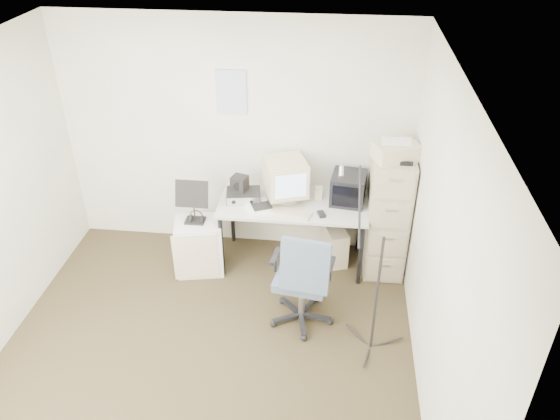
# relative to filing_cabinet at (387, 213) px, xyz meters

# --- Properties ---
(floor) EXTENTS (3.60, 3.60, 0.01)m
(floor) POSITION_rel_filing_cabinet_xyz_m (-1.58, -1.48, -0.66)
(floor) COLOR #39311C
(floor) RESTS_ON ground
(ceiling) EXTENTS (3.60, 3.60, 0.01)m
(ceiling) POSITION_rel_filing_cabinet_xyz_m (-1.58, -1.48, 1.85)
(ceiling) COLOR white
(ceiling) RESTS_ON ground
(wall_back) EXTENTS (3.60, 0.02, 2.50)m
(wall_back) POSITION_rel_filing_cabinet_xyz_m (-1.58, 0.32, 0.60)
(wall_back) COLOR white
(wall_back) RESTS_ON ground
(wall_right) EXTENTS (0.02, 3.60, 2.50)m
(wall_right) POSITION_rel_filing_cabinet_xyz_m (0.22, -1.48, 0.60)
(wall_right) COLOR white
(wall_right) RESTS_ON ground
(wall_calendar) EXTENTS (0.30, 0.02, 0.44)m
(wall_calendar) POSITION_rel_filing_cabinet_xyz_m (-1.60, 0.31, 1.10)
(wall_calendar) COLOR white
(wall_calendar) RESTS_ON wall_back
(filing_cabinet) EXTENTS (0.40, 0.60, 1.30)m
(filing_cabinet) POSITION_rel_filing_cabinet_xyz_m (0.00, 0.00, 0.00)
(filing_cabinet) COLOR beige
(filing_cabinet) RESTS_ON floor
(printer) EXTENTS (0.47, 0.40, 0.15)m
(printer) POSITION_rel_filing_cabinet_xyz_m (0.00, -0.07, 0.73)
(printer) COLOR beige
(printer) RESTS_ON filing_cabinet
(desk) EXTENTS (1.50, 0.70, 0.73)m
(desk) POSITION_rel_filing_cabinet_xyz_m (-0.95, -0.03, -0.29)
(desk) COLOR beige
(desk) RESTS_ON floor
(crt_monitor) EXTENTS (0.51, 0.52, 0.43)m
(crt_monitor) POSITION_rel_filing_cabinet_xyz_m (-1.04, 0.04, 0.30)
(crt_monitor) COLOR beige
(crt_monitor) RESTS_ON desk
(crt_tv) EXTENTS (0.37, 0.39, 0.30)m
(crt_tv) POSITION_rel_filing_cabinet_xyz_m (-0.41, 0.07, 0.23)
(crt_tv) COLOR black
(crt_tv) RESTS_ON desk
(desk_speaker) EXTENTS (0.07, 0.07, 0.13)m
(desk_speaker) POSITION_rel_filing_cabinet_xyz_m (-0.70, 0.08, 0.15)
(desk_speaker) COLOR beige
(desk_speaker) RESTS_ON desk
(keyboard) EXTENTS (0.42, 0.24, 0.02)m
(keyboard) POSITION_rel_filing_cabinet_xyz_m (-0.96, -0.24, 0.09)
(keyboard) COLOR beige
(keyboard) RESTS_ON desk
(mouse) EXTENTS (0.09, 0.12, 0.03)m
(mouse) POSITION_rel_filing_cabinet_xyz_m (-0.66, -0.24, 0.10)
(mouse) COLOR black
(mouse) RESTS_ON desk
(radio_receiver) EXTENTS (0.38, 0.30, 0.10)m
(radio_receiver) POSITION_rel_filing_cabinet_xyz_m (-1.46, -0.02, 0.13)
(radio_receiver) COLOR black
(radio_receiver) RESTS_ON desk
(radio_speaker) EXTENTS (0.18, 0.18, 0.15)m
(radio_speaker) POSITION_rel_filing_cabinet_xyz_m (-1.50, 0.01, 0.25)
(radio_speaker) COLOR black
(radio_speaker) RESTS_ON radio_receiver
(papers) EXTENTS (0.34, 0.38, 0.02)m
(papers) POSITION_rel_filing_cabinet_xyz_m (-1.29, -0.17, 0.09)
(papers) COLOR white
(papers) RESTS_ON desk
(pc_tower) EXTENTS (0.31, 0.46, 0.40)m
(pc_tower) POSITION_rel_filing_cabinet_xyz_m (-0.51, 0.06, -0.45)
(pc_tower) COLOR beige
(pc_tower) RESTS_ON floor
(office_chair) EXTENTS (0.68, 0.68, 1.03)m
(office_chair) POSITION_rel_filing_cabinet_xyz_m (-0.79, -0.92, -0.13)
(office_chair) COLOR #4E5B72
(office_chair) RESTS_ON floor
(side_cart) EXTENTS (0.53, 0.46, 0.58)m
(side_cart) POSITION_rel_filing_cabinet_xyz_m (-1.89, -0.27, -0.36)
(side_cart) COLOR silver
(side_cart) RESTS_ON floor
(music_stand) EXTENTS (0.37, 0.29, 0.48)m
(music_stand) POSITION_rel_filing_cabinet_xyz_m (-1.92, -0.25, 0.17)
(music_stand) COLOR black
(music_stand) RESTS_ON side_cart
(headphones) EXTENTS (0.16, 0.16, 0.03)m
(headphones) POSITION_rel_filing_cabinet_xyz_m (-1.90, -0.26, -0.02)
(headphones) COLOR black
(headphones) RESTS_ON side_cart
(mic_stand) EXTENTS (0.02, 0.02, 1.55)m
(mic_stand) POSITION_rel_filing_cabinet_xyz_m (-0.15, -1.20, 0.12)
(mic_stand) COLOR black
(mic_stand) RESTS_ON floor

